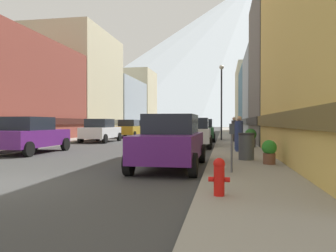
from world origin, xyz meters
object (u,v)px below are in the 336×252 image
at_px(car_left_0, 31,135).
at_px(car_left_1, 101,130).
at_px(pedestrian_2, 239,135).
at_px(streetlamp_right, 221,91).
at_px(parking_meter_near, 232,141).
at_px(potted_plant_0, 269,151).
at_px(car_right_2, 202,130).
at_px(car_left_3, 144,128).
at_px(car_right_0, 171,141).
at_px(trash_bin_right, 246,146).
at_px(car_left_2, 129,129).
at_px(car_right_1, 195,132).
at_px(pedestrian_1, 238,135).
at_px(pedestrian_0, 234,130).
at_px(fire_hydrant_near, 219,176).
at_px(potted_plant_1, 251,137).

relative_size(car_left_0, car_left_1, 1.00).
height_order(pedestrian_2, streetlamp_right, streetlamp_right).
height_order(parking_meter_near, potted_plant_0, parking_meter_near).
bearing_deg(car_right_2, car_left_1, -162.45).
bearing_deg(car_left_1, car_left_3, 89.99).
height_order(car_right_0, streetlamp_right, streetlamp_right).
xyz_separation_m(car_left_3, streetlamp_right, (9.15, -11.79, 3.09)).
bearing_deg(trash_bin_right, potted_plant_0, -61.35).
height_order(car_left_2, car_left_3, same).
bearing_deg(car_right_0, parking_meter_near, -39.15).
relative_size(car_right_2, parking_meter_near, 3.36).
height_order(car_right_2, pedestrian_2, pedestrian_2).
height_order(car_left_2, pedestrian_2, pedestrian_2).
bearing_deg(car_left_3, potted_plant_0, -67.82).
xyz_separation_m(car_right_1, pedestrian_1, (2.45, -3.09, -0.02)).
xyz_separation_m(car_left_3, pedestrian_2, (10.05, -21.90, 0.02)).
relative_size(pedestrian_0, streetlamp_right, 0.30).
relative_size(car_left_0, car_left_2, 1.00).
relative_size(pedestrian_0, pedestrian_2, 1.05).
height_order(car_left_3, pedestrian_0, pedestrian_0).
distance_m(car_left_0, potted_plant_0, 11.37).
bearing_deg(car_right_0, trash_bin_right, 31.91).
bearing_deg(streetlamp_right, car_left_2, 148.30).
xyz_separation_m(potted_plant_0, pedestrian_1, (-0.75, 5.66, 0.30)).
height_order(car_right_2, fire_hydrant_near, car_right_2).
xyz_separation_m(car_left_0, car_right_0, (7.60, -3.92, 0.00)).
bearing_deg(trash_bin_right, potted_plant_1, 84.08).
xyz_separation_m(car_left_3, trash_bin_right, (10.15, -25.29, -0.26)).
xyz_separation_m(car_right_1, parking_meter_near, (1.95, -10.73, 0.11)).
bearing_deg(car_right_2, car_left_3, 123.66).
bearing_deg(car_left_1, car_left_0, -90.01).
relative_size(trash_bin_right, pedestrian_2, 0.59).
xyz_separation_m(car_right_0, potted_plant_0, (3.20, 0.40, -0.33)).
bearing_deg(car_right_0, fire_hydrant_near, -69.82).
distance_m(parking_meter_near, pedestrian_2, 6.59).
bearing_deg(trash_bin_right, car_left_1, 131.49).
distance_m(trash_bin_right, pedestrian_1, 4.47).
height_order(fire_hydrant_near, pedestrian_0, pedestrian_0).
xyz_separation_m(potted_plant_0, pedestrian_2, (-0.75, 4.59, 0.34)).
bearing_deg(car_left_3, car_left_2, -90.02).
bearing_deg(car_right_2, trash_bin_right, -79.60).
distance_m(car_right_2, fire_hydrant_near, 20.03).
height_order(car_left_0, pedestrian_2, pedestrian_2).
bearing_deg(parking_meter_near, car_right_2, 96.51).
height_order(car_left_0, trash_bin_right, car_left_0).
relative_size(car_left_0, parking_meter_near, 3.32).
xyz_separation_m(car_right_1, streetlamp_right, (1.55, 5.95, 3.09)).
height_order(potted_plant_1, pedestrian_1, pedestrian_1).
relative_size(car_left_0, car_right_1, 0.99).
xyz_separation_m(fire_hydrant_near, potted_plant_1, (1.55, 12.34, 0.16)).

